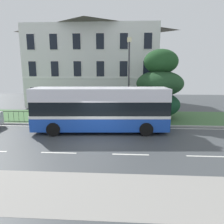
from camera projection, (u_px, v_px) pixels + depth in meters
name	position (u px, v px, depth m)	size (l,w,h in m)	color
ground_plane	(100.00, 137.00, 14.37)	(60.00, 56.00, 0.18)	#3D4144
georgian_townhouse	(95.00, 62.00, 28.55)	(16.01, 11.02, 11.17)	silver
iron_verge_railing	(76.00, 117.00, 17.53)	(13.69, 0.04, 0.97)	black
evergreen_tree	(158.00, 89.00, 19.22)	(4.82, 4.72, 6.32)	#423328
single_decker_bus	(101.00, 109.00, 15.34)	(10.00, 3.01, 3.28)	blue
street_lamp_post	(129.00, 75.00, 17.54)	(0.36, 0.24, 7.06)	#333338
litter_bin	(77.00, 116.00, 17.84)	(0.46, 0.46, 1.02)	#4C4742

